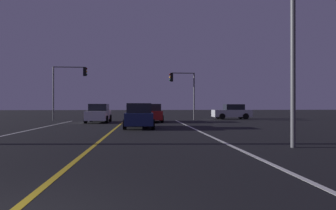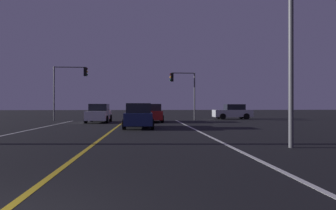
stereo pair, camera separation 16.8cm
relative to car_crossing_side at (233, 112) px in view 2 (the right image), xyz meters
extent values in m
cube|color=silver|center=(-6.78, -18.93, -0.82)|extent=(0.16, 32.57, 0.01)
cube|color=gold|center=(-12.03, -18.93, -0.82)|extent=(0.16, 32.57, 0.01)
cylinder|color=black|center=(-1.41, -0.90, -0.48)|extent=(0.68, 0.22, 0.68)
cylinder|color=black|center=(-1.41, 0.90, -0.48)|extent=(0.68, 0.22, 0.68)
cylinder|color=black|center=(1.29, -0.90, -0.48)|extent=(0.68, 0.22, 0.68)
cylinder|color=black|center=(1.29, 0.90, -0.48)|extent=(0.68, 0.22, 0.68)
cube|color=#B7BABF|center=(-0.06, 0.00, -0.16)|extent=(4.30, 1.80, 0.80)
cube|color=black|center=(0.19, 0.00, 0.56)|extent=(2.10, 1.60, 0.64)
cube|color=red|center=(2.04, -0.60, -0.06)|extent=(0.08, 0.24, 0.16)
cube|color=red|center=(2.04, 0.60, -0.06)|extent=(0.08, 0.24, 0.16)
cylinder|color=black|center=(-10.25, -3.78, -0.48)|extent=(0.22, 0.68, 0.68)
cylinder|color=black|center=(-8.45, -3.78, -0.48)|extent=(0.22, 0.68, 0.68)
cylinder|color=black|center=(-10.25, -6.48, -0.48)|extent=(0.22, 0.68, 0.68)
cylinder|color=black|center=(-8.45, -6.48, -0.48)|extent=(0.22, 0.68, 0.68)
cube|color=maroon|center=(-9.35, -5.13, -0.16)|extent=(1.80, 4.30, 0.80)
cube|color=black|center=(-9.35, -5.38, 0.56)|extent=(1.60, 2.10, 0.64)
cube|color=red|center=(-9.95, -7.23, -0.06)|extent=(0.24, 0.08, 0.16)
cube|color=red|center=(-8.75, -7.23, -0.06)|extent=(0.24, 0.08, 0.16)
cylinder|color=black|center=(-11.33, -11.06, -0.48)|extent=(0.22, 0.68, 0.68)
cylinder|color=black|center=(-9.53, -11.06, -0.48)|extent=(0.22, 0.68, 0.68)
cylinder|color=black|center=(-11.33, -13.76, -0.48)|extent=(0.22, 0.68, 0.68)
cylinder|color=black|center=(-9.53, -13.76, -0.48)|extent=(0.22, 0.68, 0.68)
cube|color=navy|center=(-10.43, -12.41, -0.16)|extent=(1.80, 4.30, 0.80)
cube|color=black|center=(-10.43, -12.66, 0.56)|extent=(1.60, 2.10, 0.64)
cube|color=red|center=(-11.03, -14.51, -0.06)|extent=(0.24, 0.08, 0.16)
cube|color=red|center=(-9.83, -14.51, -0.06)|extent=(0.24, 0.08, 0.16)
cylinder|color=black|center=(-13.33, -6.87, -0.48)|extent=(0.22, 0.68, 0.68)
cylinder|color=black|center=(-15.13, -6.87, -0.48)|extent=(0.22, 0.68, 0.68)
cylinder|color=black|center=(-13.33, -4.17, -0.48)|extent=(0.22, 0.68, 0.68)
cylinder|color=black|center=(-15.13, -4.17, -0.48)|extent=(0.22, 0.68, 0.68)
cube|color=silver|center=(-14.23, -5.52, -0.16)|extent=(1.80, 4.30, 0.80)
cube|color=black|center=(-14.23, -5.27, 0.56)|extent=(1.60, 2.10, 0.64)
cube|color=red|center=(-13.63, -3.42, -0.06)|extent=(0.24, 0.08, 0.16)
cube|color=red|center=(-14.83, -3.42, -0.06)|extent=(0.24, 0.08, 0.16)
cylinder|color=#4C4C51|center=(-4.79, -2.14, 1.69)|extent=(0.14, 0.14, 5.03)
cylinder|color=#4C4C51|center=(-5.99, -2.14, 4.16)|extent=(2.39, 0.10, 0.10)
cube|color=black|center=(-7.18, -2.14, 3.71)|extent=(0.28, 0.36, 0.90)
sphere|color=#3A0605|center=(-7.34, -2.14, 4.01)|extent=(0.20, 0.20, 0.20)
sphere|color=orange|center=(-7.34, -2.14, 3.71)|extent=(0.20, 0.20, 0.20)
sphere|color=#063816|center=(-7.34, -2.14, 3.41)|extent=(0.20, 0.20, 0.20)
cylinder|color=#4C4C51|center=(-19.27, -2.14, 1.94)|extent=(0.14, 0.14, 5.53)
cylinder|color=#4C4C51|center=(-17.70, -2.14, 4.66)|extent=(3.13, 0.10, 0.10)
cube|color=black|center=(-16.14, -2.14, 4.21)|extent=(0.28, 0.36, 0.90)
sphere|color=#3A0605|center=(-15.98, -2.14, 4.51)|extent=(0.20, 0.20, 0.20)
sphere|color=orange|center=(-15.98, -2.14, 4.21)|extent=(0.20, 0.20, 0.20)
sphere|color=#063816|center=(-15.98, -2.14, 3.91)|extent=(0.20, 0.20, 0.20)
cylinder|color=#4C4C51|center=(-4.66, -22.24, 2.91)|extent=(0.18, 0.18, 7.47)
camera|label=1|loc=(-10.14, -32.45, 0.72)|focal=30.99mm
camera|label=2|loc=(-9.97, -32.45, 0.72)|focal=30.99mm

